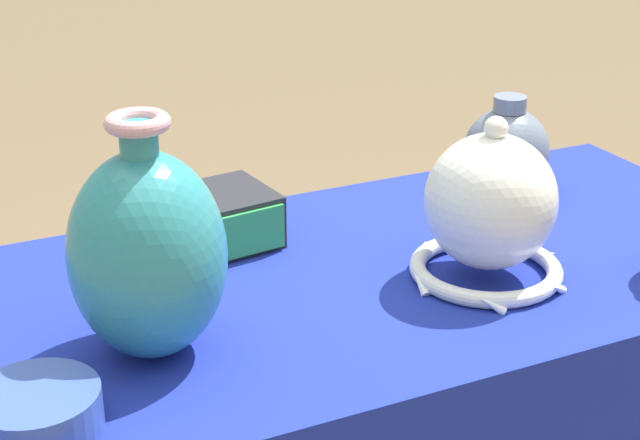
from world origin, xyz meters
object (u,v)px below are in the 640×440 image
vase_dome_bell (490,211)px  mosaic_tile_box (229,217)px  pot_squat_cobalt (37,412)px  jar_round_slate (506,150)px  vase_tall_bulbous (148,253)px

vase_dome_bell → mosaic_tile_box: size_ratio=1.52×
vase_dome_bell → pot_squat_cobalt: bearing=-170.4°
jar_round_slate → vase_tall_bulbous: bearing=-159.9°
vase_dome_bell → pot_squat_cobalt: size_ratio=1.74×
vase_tall_bulbous → jar_round_slate: 0.69m
mosaic_tile_box → pot_squat_cobalt: 0.49m
pot_squat_cobalt → jar_round_slate: 0.87m
pot_squat_cobalt → jar_round_slate: size_ratio=0.81×
vase_tall_bulbous → mosaic_tile_box: (0.18, 0.25, -0.09)m
pot_squat_cobalt → jar_round_slate: (0.80, 0.34, 0.05)m
jar_round_slate → mosaic_tile_box: bearing=178.9°
vase_tall_bulbous → vase_dome_bell: size_ratio=1.26×
vase_tall_bulbous → pot_squat_cobalt: (-0.15, -0.10, -0.10)m
mosaic_tile_box → pot_squat_cobalt: (-0.33, -0.35, -0.01)m
pot_squat_cobalt → mosaic_tile_box: bearing=46.4°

